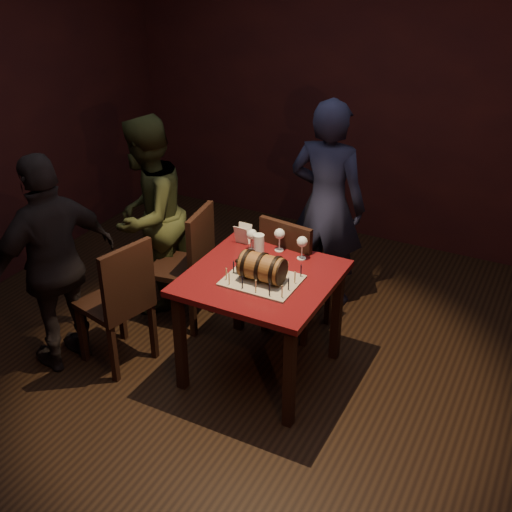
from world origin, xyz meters
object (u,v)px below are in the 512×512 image
object	(u,v)px
pub_table	(261,290)
wine_glass_left	(252,235)
person_back	(327,205)
person_left_front	(55,264)
person_left_rear	(148,216)
pint_of_ale	(259,246)
chair_left_front	(121,299)
chair_left_rear	(189,261)
chair_back	(292,270)
barrel_cake	(262,267)
wine_glass_right	(302,243)
wine_glass_mid	(280,235)

from	to	relation	value
pub_table	wine_glass_left	bearing A→B (deg)	128.21
pub_table	person_back	xyz separation A→B (m)	(0.01, 1.06, 0.17)
person_left_front	person_left_rear	bearing A→B (deg)	-169.41
pint_of_ale	person_left_front	distance (m)	1.32
wine_glass_left	pint_of_ale	xyz separation A→B (m)	(0.07, -0.03, -0.05)
chair_left_front	person_back	bearing A→B (deg)	58.44
wine_glass_left	chair_left_rear	world-z (taller)	chair_left_rear
chair_back	person_back	xyz separation A→B (m)	(0.03, 0.55, 0.29)
barrel_cake	wine_glass_left	world-z (taller)	barrel_cake
chair_back	person_left_front	world-z (taller)	person_left_front
chair_left_rear	pint_of_ale	bearing A→B (deg)	-6.61
pub_table	chair_left_front	distance (m)	0.93
chair_left_rear	person_left_rear	distance (m)	0.48
barrel_cake	chair_left_front	world-z (taller)	barrel_cake
wine_glass_right	pint_of_ale	distance (m)	0.29
person_back	person_left_front	size ratio (longest dim) A/B	1.08
pub_table	chair_back	distance (m)	0.53
chair_left_front	person_left_front	bearing A→B (deg)	-159.74
chair_left_front	person_left_front	xyz separation A→B (m)	(-0.39, -0.14, 0.23)
wine_glass_left	wine_glass_mid	xyz separation A→B (m)	(0.16, 0.09, -0.00)
pub_table	wine_glass_right	bearing A→B (deg)	66.77
wine_glass_mid	pint_of_ale	distance (m)	0.16
pub_table	chair_left_rear	distance (m)	0.81
wine_glass_mid	pub_table	bearing A→B (deg)	-82.71
pub_table	wine_glass_right	distance (m)	0.41
wine_glass_left	chair_back	size ratio (longest dim) A/B	0.17
person_left_rear	wine_glass_mid	bearing A→B (deg)	80.05
wine_glass_left	wine_glass_right	distance (m)	0.34
chair_back	chair_left_front	distance (m)	1.20
person_back	chair_left_rear	bearing A→B (deg)	45.73
chair_left_front	wine_glass_mid	bearing A→B (deg)	40.62
pint_of_ale	person_left_rear	bearing A→B (deg)	170.87
chair_back	chair_left_rear	distance (m)	0.75
wine_glass_left	person_left_rear	bearing A→B (deg)	172.07
person_left_rear	person_left_front	xyz separation A→B (m)	(-0.09, -0.88, -0.01)
chair_back	chair_left_rear	bearing A→B (deg)	-163.15
wine_glass_mid	wine_glass_right	distance (m)	0.18
chair_left_front	person_back	distance (m)	1.68
barrel_cake	pint_of_ale	size ratio (longest dim) A/B	2.16
person_back	person_left_rear	world-z (taller)	person_back
pint_of_ale	chair_left_front	size ratio (longest dim) A/B	0.16
pub_table	barrel_cake	world-z (taller)	barrel_cake
barrel_cake	pub_table	bearing A→B (deg)	119.92
pub_table	chair_left_rear	xyz separation A→B (m)	(-0.74, 0.30, -0.12)
wine_glass_right	chair_left_rear	xyz separation A→B (m)	(-0.87, -0.02, -0.35)
pint_of_ale	chair_left_rear	bearing A→B (deg)	173.39
wine_glass_mid	person_left_front	bearing A→B (deg)	-145.02
wine_glass_left	person_back	size ratio (longest dim) A/B	0.10
barrel_cake	wine_glass_left	bearing A→B (deg)	126.69
wine_glass_left	wine_glass_right	bearing A→B (deg)	9.32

